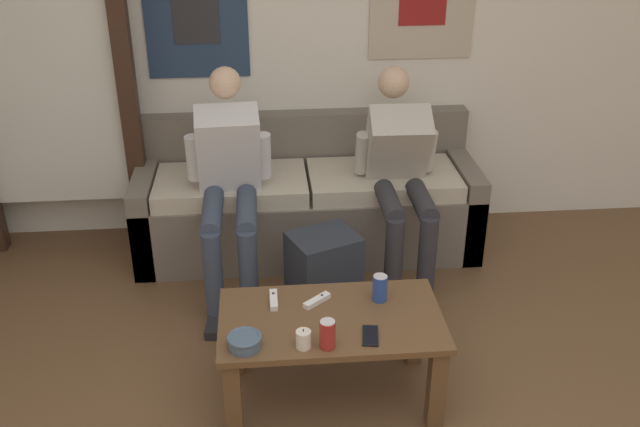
% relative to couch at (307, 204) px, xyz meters
% --- Properties ---
extents(wall_back, '(10.00, 0.07, 2.55)m').
position_rel_couch_xyz_m(wall_back, '(0.07, 0.35, 0.99)').
color(wall_back, white).
rests_on(wall_back, ground_plane).
extents(door_frame, '(1.00, 0.10, 2.15)m').
position_rel_couch_xyz_m(door_frame, '(-1.47, 0.13, 0.91)').
color(door_frame, '#382319').
rests_on(door_frame, ground_plane).
extents(couch, '(2.04, 0.69, 0.78)m').
position_rel_couch_xyz_m(couch, '(0.00, 0.00, 0.00)').
color(couch, '#70665B').
rests_on(couch, ground_plane).
extents(coffee_table, '(0.96, 0.54, 0.43)m').
position_rel_couch_xyz_m(coffee_table, '(0.00, -1.40, 0.06)').
color(coffee_table, brown).
rests_on(coffee_table, ground_plane).
extents(person_seated_adult, '(0.47, 0.90, 1.19)m').
position_rel_couch_xyz_m(person_seated_adult, '(-0.45, -0.37, 0.36)').
color(person_seated_adult, '#384256').
rests_on(person_seated_adult, ground_plane).
extents(person_seated_teen, '(0.47, 0.98, 1.13)m').
position_rel_couch_xyz_m(person_seated_teen, '(0.50, -0.30, 0.34)').
color(person_seated_teen, '#2D2D33').
rests_on(person_seated_teen, ground_plane).
extents(backpack, '(0.41, 0.39, 0.47)m').
position_rel_couch_xyz_m(backpack, '(0.04, -0.76, -0.06)').
color(backpack, '#282D38').
rests_on(backpack, ground_plane).
extents(ceramic_bowl, '(0.14, 0.14, 0.06)m').
position_rel_couch_xyz_m(ceramic_bowl, '(-0.36, -1.58, 0.18)').
color(ceramic_bowl, '#475B75').
rests_on(ceramic_bowl, coffee_table).
extents(pillar_candle, '(0.06, 0.06, 0.09)m').
position_rel_couch_xyz_m(pillar_candle, '(-0.13, -1.60, 0.18)').
color(pillar_candle, silver).
rests_on(pillar_candle, coffee_table).
extents(drink_can_blue, '(0.07, 0.07, 0.12)m').
position_rel_couch_xyz_m(drink_can_blue, '(0.23, -1.29, 0.21)').
color(drink_can_blue, '#28479E').
rests_on(drink_can_blue, coffee_table).
extents(drink_can_red, '(0.07, 0.07, 0.12)m').
position_rel_couch_xyz_m(drink_can_red, '(-0.03, -1.60, 0.21)').
color(drink_can_red, maroon).
rests_on(drink_can_red, coffee_table).
extents(game_controller_near_left, '(0.03, 0.14, 0.03)m').
position_rel_couch_xyz_m(game_controller_near_left, '(-0.24, -1.26, 0.16)').
color(game_controller_near_left, white).
rests_on(game_controller_near_left, coffee_table).
extents(game_controller_near_right, '(0.13, 0.12, 0.03)m').
position_rel_couch_xyz_m(game_controller_near_right, '(-0.05, -1.29, 0.16)').
color(game_controller_near_right, white).
rests_on(game_controller_near_right, coffee_table).
extents(cell_phone, '(0.08, 0.14, 0.01)m').
position_rel_couch_xyz_m(cell_phone, '(0.15, -1.55, 0.15)').
color(cell_phone, black).
rests_on(cell_phone, coffee_table).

